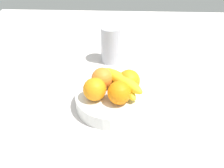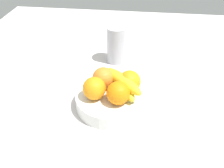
% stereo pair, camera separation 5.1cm
% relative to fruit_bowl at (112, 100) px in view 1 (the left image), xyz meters
% --- Properties ---
extents(ground_plane, '(1.80, 1.40, 0.03)m').
position_rel_fruit_bowl_xyz_m(ground_plane, '(0.02, -0.02, -0.04)').
color(ground_plane, silver).
extents(fruit_bowl, '(0.23, 0.23, 0.05)m').
position_rel_fruit_bowl_xyz_m(fruit_bowl, '(0.00, 0.00, 0.00)').
color(fruit_bowl, white).
rests_on(fruit_bowl, ground_plane).
extents(orange_front_left, '(0.07, 0.07, 0.07)m').
position_rel_fruit_bowl_xyz_m(orange_front_left, '(0.02, -0.05, 0.06)').
color(orange_front_left, orange).
rests_on(orange_front_left, fruit_bowl).
extents(orange_front_right, '(0.07, 0.07, 0.07)m').
position_rel_fruit_bowl_xyz_m(orange_front_right, '(0.04, 0.02, 0.06)').
color(orange_front_right, orange).
rests_on(orange_front_right, fruit_bowl).
extents(orange_center, '(0.07, 0.07, 0.07)m').
position_rel_fruit_bowl_xyz_m(orange_center, '(-0.03, 0.05, 0.06)').
color(orange_center, orange).
rests_on(orange_center, fruit_bowl).
extents(orange_back_left, '(0.07, 0.07, 0.07)m').
position_rel_fruit_bowl_xyz_m(orange_back_left, '(-0.03, -0.03, 0.06)').
color(orange_back_left, orange).
rests_on(orange_back_left, fruit_bowl).
extents(banana_bunch, '(0.17, 0.15, 0.06)m').
position_rel_fruit_bowl_xyz_m(banana_bunch, '(-0.02, 0.03, 0.05)').
color(banana_bunch, yellow).
rests_on(banana_bunch, fruit_bowl).
extents(thermos_tumbler, '(0.08, 0.08, 0.15)m').
position_rel_fruit_bowl_xyz_m(thermos_tumbler, '(-0.28, -0.01, 0.05)').
color(thermos_tumbler, '#B1B2BB').
rests_on(thermos_tumbler, ground_plane).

